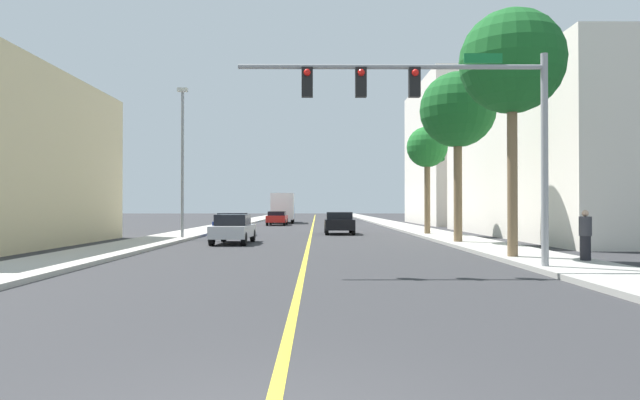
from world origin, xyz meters
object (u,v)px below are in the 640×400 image
(street_lamp, at_px, (182,155))
(delivery_truck, at_px, (283,208))
(palm_near, at_px, (512,63))
(traffic_signal_mast, at_px, (441,107))
(car_blue, at_px, (233,224))
(car_silver, at_px, (233,229))
(palm_mid, at_px, (458,111))
(pedestrian, at_px, (585,235))
(car_red, at_px, (277,218))
(palm_far, at_px, (427,149))
(car_black, at_px, (339,223))

(street_lamp, height_order, delivery_truck, street_lamp)
(street_lamp, xyz_separation_m, palm_near, (14.12, -11.51, 2.06))
(traffic_signal_mast, height_order, car_blue, traffic_signal_mast)
(car_silver, xyz_separation_m, delivery_truck, (0.38, 33.59, 0.98))
(palm_mid, relative_size, pedestrian, 5.18)
(street_lamp, bearing_deg, pedestrian, -39.01)
(traffic_signal_mast, height_order, pedestrian, traffic_signal_mast)
(delivery_truck, bearing_deg, pedestrian, -75.79)
(street_lamp, relative_size, palm_mid, 1.00)
(street_lamp, height_order, pedestrian, street_lamp)
(car_red, bearing_deg, pedestrian, -70.47)
(palm_far, height_order, car_black, palm_far)
(palm_far, bearing_deg, car_black, 158.32)
(street_lamp, height_order, palm_far, street_lamp)
(car_blue, xyz_separation_m, car_red, (1.44, 18.76, -0.00))
(car_silver, bearing_deg, delivery_truck, 90.34)
(palm_mid, xyz_separation_m, pedestrian, (1.64, -9.19, -5.55))
(palm_mid, bearing_deg, palm_far, 89.27)
(car_black, bearing_deg, car_blue, -165.24)
(palm_near, relative_size, delivery_truck, 1.00)
(palm_far, distance_m, car_silver, 13.97)
(palm_near, height_order, pedestrian, palm_near)
(traffic_signal_mast, height_order, palm_mid, palm_mid)
(car_red, relative_size, pedestrian, 2.74)
(street_lamp, relative_size, car_black, 2.12)
(car_black, height_order, pedestrian, pedestrian)
(palm_near, xyz_separation_m, palm_mid, (0.16, 7.80, -0.27))
(car_black, height_order, car_blue, car_black)
(palm_near, bearing_deg, palm_mid, 88.81)
(palm_mid, bearing_deg, car_black, 118.28)
(car_silver, bearing_deg, car_black, 59.40)
(palm_near, bearing_deg, car_silver, 141.70)
(street_lamp, distance_m, car_silver, 5.91)
(traffic_signal_mast, xyz_separation_m, palm_far, (3.39, 18.61, 0.77))
(street_lamp, bearing_deg, car_blue, 64.70)
(palm_near, distance_m, car_black, 19.46)
(palm_far, bearing_deg, palm_mid, -90.73)
(palm_near, bearing_deg, car_red, 106.97)
(palm_far, distance_m, car_black, 7.54)
(traffic_signal_mast, height_order, car_red, traffic_signal_mast)
(traffic_signal_mast, relative_size, palm_mid, 1.08)
(palm_mid, relative_size, car_blue, 1.85)
(car_blue, bearing_deg, delivery_truck, -95.42)
(traffic_signal_mast, relative_size, pedestrian, 5.58)
(palm_near, distance_m, delivery_truck, 43.74)
(traffic_signal_mast, xyz_separation_m, car_red, (-7.45, 37.70, -3.98))
(palm_near, xyz_separation_m, car_red, (-10.58, 34.69, -6.03))
(traffic_signal_mast, bearing_deg, pedestrian, 18.22)
(delivery_truck, xyz_separation_m, pedestrian, (12.27, -43.55, -0.79))
(palm_mid, bearing_deg, delivery_truck, 107.19)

